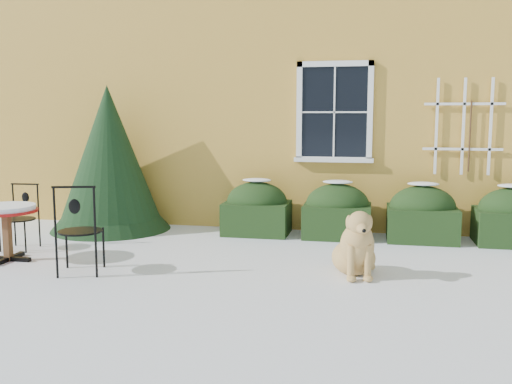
% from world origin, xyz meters
% --- Properties ---
extents(ground, '(80.00, 80.00, 0.00)m').
position_xyz_m(ground, '(0.00, 0.00, 0.00)').
color(ground, white).
rests_on(ground, ground).
extents(house, '(12.40, 8.40, 6.40)m').
position_xyz_m(house, '(0.00, 7.00, 3.22)').
color(house, gold).
rests_on(house, ground).
extents(hedge_row, '(4.95, 0.80, 0.91)m').
position_xyz_m(hedge_row, '(1.65, 2.55, 0.40)').
color(hedge_row, black).
rests_on(hedge_row, ground).
extents(evergreen_shrub, '(2.00, 2.00, 2.42)m').
position_xyz_m(evergreen_shrub, '(-2.81, 2.42, 0.98)').
color(evergreen_shrub, black).
rests_on(evergreen_shrub, ground).
extents(bistro_table, '(0.81, 0.81, 0.75)m').
position_xyz_m(bistro_table, '(-3.20, 0.16, 0.62)').
color(bistro_table, black).
rests_on(bistro_table, ground).
extents(patio_chair_near, '(0.61, 0.60, 1.11)m').
position_xyz_m(patio_chair_near, '(-1.94, -0.22, 0.55)').
color(patio_chair_near, black).
rests_on(patio_chair_near, ground).
extents(patio_chair_far, '(0.45, 0.45, 0.94)m').
position_xyz_m(patio_chair_far, '(-3.44, 0.84, 0.47)').
color(patio_chair_far, black).
rests_on(patio_chair_far, ground).
extents(dog, '(0.65, 0.95, 0.84)m').
position_xyz_m(dog, '(1.36, 0.34, 0.34)').
color(dog, tan).
rests_on(dog, ground).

